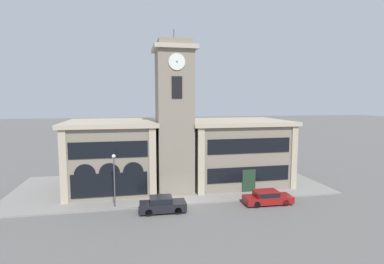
# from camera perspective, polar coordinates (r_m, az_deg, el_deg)

# --- Properties ---
(ground_plane) EXTENTS (300.00, 300.00, 0.00)m
(ground_plane) POSITION_cam_1_polar(r_m,az_deg,el_deg) (29.83, -2.01, -13.83)
(ground_plane) COLOR #605E5B
(sidewalk_kerb) EXTENTS (35.30, 13.96, 0.15)m
(sidewalk_kerb) POSITION_cam_1_polar(r_m,az_deg,el_deg) (36.37, -3.90, -10.01)
(sidewalk_kerb) COLOR gray
(sidewalk_kerb) RESTS_ON ground_plane
(clock_tower) EXTENTS (4.47, 4.47, 17.57)m
(clock_tower) POSITION_cam_1_polar(r_m,az_deg,el_deg) (32.42, -3.37, 2.69)
(clock_tower) COLOR gray
(clock_tower) RESTS_ON ground_plane
(town_hall_left_wing) EXTENTS (9.97, 10.16, 7.82)m
(town_hall_left_wing) POSITION_cam_1_polar(r_m,az_deg,el_deg) (35.45, -15.00, -4.23)
(town_hall_left_wing) COLOR gray
(town_hall_left_wing) RESTS_ON ground_plane
(town_hall_right_wing) EXTENTS (12.16, 10.16, 7.72)m
(town_hall_right_wing) POSITION_cam_1_polar(r_m,az_deg,el_deg) (37.59, 8.08, -3.57)
(town_hall_right_wing) COLOR gray
(town_hall_right_wing) RESTS_ON ground_plane
(parked_car_near) EXTENTS (4.23, 1.91, 1.43)m
(parked_car_near) POSITION_cam_1_polar(r_m,az_deg,el_deg) (28.12, -5.70, -13.51)
(parked_car_near) COLOR black
(parked_car_near) RESTS_ON ground_plane
(parked_car_mid) EXTENTS (4.75, 1.93, 1.36)m
(parked_car_mid) POSITION_cam_1_polar(r_m,az_deg,el_deg) (30.87, 14.13, -11.92)
(parked_car_mid) COLOR maroon
(parked_car_mid) RESTS_ON ground_plane
(street_lamp) EXTENTS (0.36, 0.36, 5.02)m
(street_lamp) POSITION_cam_1_polar(r_m,az_deg,el_deg) (29.02, -14.62, -7.36)
(street_lamp) COLOR #4C4C51
(street_lamp) RESTS_ON sidewalk_kerb
(bollard) EXTENTS (0.18, 0.18, 1.06)m
(bollard) POSITION_cam_1_polar(r_m,az_deg,el_deg) (29.74, -5.84, -12.56)
(bollard) COLOR black
(bollard) RESTS_ON sidewalk_kerb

